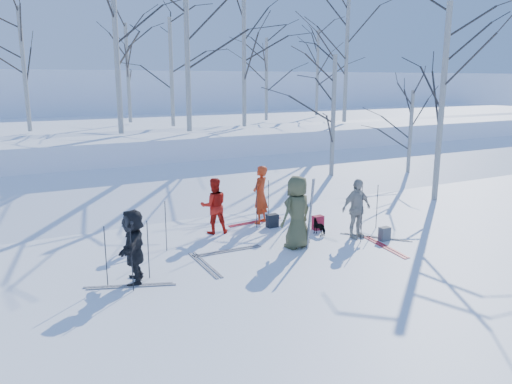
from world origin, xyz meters
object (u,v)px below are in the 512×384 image
skier_red_seated (132,236)px  backpack_red (318,223)px  dog (320,227)px  backpack_dark (272,221)px  skier_olive_center (297,212)px  skier_red_north (260,195)px  skier_cream_east (356,209)px  skier_grey_west (134,246)px  backpack_grey (385,234)px  skier_redor_behind (214,206)px

skier_red_seated → backpack_red: bearing=-113.9°
dog → backpack_dark: (-0.84, 1.28, -0.03)m
skier_olive_center → backpack_red: (1.45, 1.07, -0.76)m
skier_olive_center → skier_red_seated: bearing=-36.0°
backpack_red → backpack_dark: (-1.07, 0.86, -0.01)m
skier_red_north → skier_red_seated: (-4.22, -0.82, -0.46)m
skier_cream_east → skier_red_north: bearing=120.1°
skier_grey_west → backpack_grey: (6.88, -0.40, -0.64)m
skier_redor_behind → skier_red_seated: (-2.53, -0.54, -0.38)m
skier_red_seated → skier_olive_center: bearing=-130.6°
skier_olive_center → skier_grey_west: 4.42m
skier_redor_behind → skier_red_north: bearing=-158.5°
skier_red_north → dog: 2.18m
skier_redor_behind → dog: skier_redor_behind is taller
dog → skier_red_north: bearing=-74.4°
skier_grey_west → backpack_dark: bearing=134.6°
skier_redor_behind → backpack_grey: (3.88, -2.90, -0.63)m
skier_redor_behind → backpack_dark: skier_redor_behind is taller
skier_red_seated → skier_cream_east: 6.15m
dog → backpack_dark: size_ratio=1.35×
skier_cream_east → dog: skier_cream_east is taller
skier_grey_west → backpack_grey: skier_grey_west is taller
skier_olive_center → skier_redor_behind: 2.64m
skier_olive_center → skier_redor_behind: (-1.41, 2.23, -0.15)m
dog → skier_cream_east: bearing=123.6°
skier_cream_east → backpack_dark: skier_cream_east is taller
skier_olive_center → skier_grey_west: skier_olive_center is taller
backpack_dark → skier_red_north: bearing=100.1°
dog → backpack_red: dog is taller
skier_red_seated → backpack_dark: size_ratio=2.20×
skier_redor_behind → backpack_dark: 1.91m
skier_red_seated → skier_cream_east: skier_cream_east is taller
skier_red_north → skier_red_seated: size_ratio=2.05×
skier_red_north → skier_cream_east: bearing=88.1°
skier_grey_west → backpack_dark: (4.79, 2.20, -0.63)m
skier_red_north → backpack_dark: 0.91m
skier_red_north → backpack_red: size_ratio=4.30×
skier_olive_center → skier_redor_behind: bearing=-70.6°
dog → backpack_red: size_ratio=1.28×
skier_grey_west → dog: 5.73m
skier_olive_center → skier_grey_west: (-4.41, -0.27, -0.14)m
skier_olive_center → backpack_red: skier_olive_center is taller
backpack_dark → skier_cream_east: bearing=-52.1°
skier_red_north → skier_cream_east: size_ratio=1.07×
skier_red_north → dog: (0.94, -1.85, -0.68)m
backpack_grey → backpack_dark: bearing=128.9°
dog → backpack_dark: dog is taller
skier_olive_center → backpack_dark: 2.11m
skier_cream_east → skier_grey_west: (-6.34, -0.20, -0.02)m
skier_cream_east → dog: bearing=132.2°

